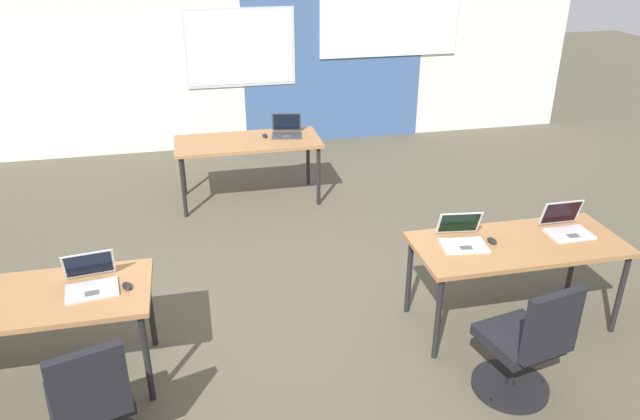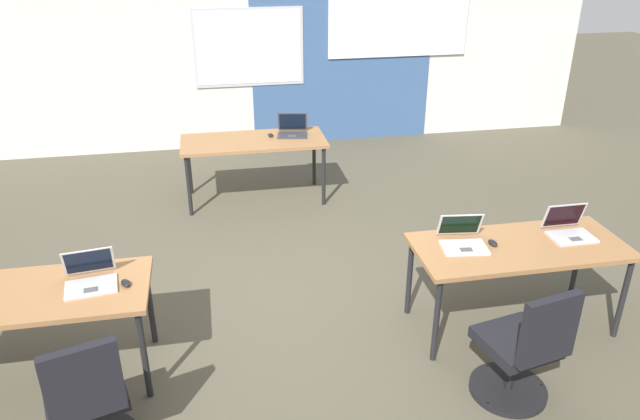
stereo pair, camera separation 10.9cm
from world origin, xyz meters
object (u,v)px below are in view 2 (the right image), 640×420
(laptop_near_left_inner, at_px, (90,278))
(chair_near_left_inner, at_px, (88,407))
(mouse_near_left_inner, at_px, (126,283))
(laptop_near_right_end, at_px, (569,229))
(laptop_far_right, at_px, (292,130))
(laptop_near_right_inner, at_px, (463,239))
(desk_near_left, at_px, (25,301))
(chair_near_right_inner, at_px, (522,354))
(mouse_far_right, at_px, (271,135))
(mouse_near_right_inner, at_px, (493,243))
(desk_near_right, at_px, (519,252))
(desk_far_center, at_px, (254,145))

(laptop_near_left_inner, distance_m, chair_near_left_inner, 0.89)
(mouse_near_left_inner, bearing_deg, laptop_near_right_end, 1.77)
(laptop_far_right, height_order, laptop_near_right_inner, laptop_far_right)
(desk_near_left, bearing_deg, laptop_far_right, 52.73)
(desk_near_left, distance_m, chair_near_right_inner, 3.27)
(mouse_far_right, relative_size, laptop_near_right_end, 0.31)
(mouse_near_right_inner, distance_m, laptop_near_right_end, 0.64)
(laptop_far_right, bearing_deg, laptop_near_right_inner, -62.57)
(mouse_far_right, height_order, laptop_near_right_end, laptop_near_right_end)
(desk_near_right, distance_m, chair_near_right_inner, 0.91)
(mouse_far_right, bearing_deg, desk_far_center, -159.58)
(desk_near_left, xyz_separation_m, desk_near_right, (3.50, 0.00, 0.00))
(laptop_near_right_end, relative_size, chair_near_left_inner, 0.36)
(chair_near_right_inner, bearing_deg, desk_near_left, -25.71)
(laptop_near_right_inner, xyz_separation_m, laptop_near_right_end, (0.87, -0.00, 0.00))
(desk_near_left, relative_size, laptop_near_left_inner, 4.33)
(laptop_near_left_inner, height_order, chair_near_left_inner, laptop_near_left_inner)
(mouse_near_right_inner, distance_m, laptop_near_left_inner, 2.88)
(laptop_near_right_end, xyz_separation_m, laptop_near_left_inner, (-3.52, -0.04, -0.00))
(mouse_near_left_inner, bearing_deg, laptop_near_right_inner, 2.49)
(chair_near_left_inner, bearing_deg, chair_near_right_inner, 162.61)
(desk_near_left, relative_size, laptop_near_right_inner, 4.35)
(desk_near_left, relative_size, mouse_far_right, 15.49)
(desk_near_right, bearing_deg, desk_near_left, 180.00)
(mouse_near_right_inner, distance_m, chair_near_left_inner, 2.97)
(chair_near_right_inner, bearing_deg, laptop_far_right, -87.16)
(mouse_far_right, height_order, mouse_near_left_inner, same)
(laptop_near_right_inner, bearing_deg, desk_far_center, 123.09)
(desk_near_left, distance_m, mouse_near_left_inner, 0.65)
(desk_near_right, xyz_separation_m, chair_near_left_inner, (-3.04, -0.76, -0.28))
(laptop_near_right_inner, distance_m, mouse_near_right_inner, 0.23)
(mouse_near_left_inner, bearing_deg, laptop_near_left_inner, 165.44)
(chair_near_right_inner, relative_size, laptop_near_left_inner, 2.49)
(desk_near_left, height_order, laptop_far_right, laptop_far_right)
(desk_near_left, relative_size, desk_far_center, 1.00)
(mouse_far_right, bearing_deg, laptop_near_left_inner, -118.31)
(laptop_far_right, xyz_separation_m, laptop_near_right_end, (1.74, -2.82, -0.00))
(desk_near_right, bearing_deg, laptop_near_right_inner, 169.33)
(laptop_far_right, distance_m, laptop_near_right_end, 3.31)
(laptop_far_right, xyz_separation_m, laptop_near_left_inner, (-1.78, -2.86, -0.00))
(laptop_near_right_end, bearing_deg, mouse_far_right, 125.46)
(laptop_near_right_end, bearing_deg, laptop_near_right_inner, 179.78)
(laptop_far_right, distance_m, mouse_near_left_inner, 3.31)
(desk_near_right, height_order, laptop_near_right_inner, laptop_near_right_inner)
(desk_near_left, height_order, desk_far_center, same)
(desk_near_left, xyz_separation_m, laptop_near_right_end, (3.94, 0.08, 0.11))
(laptop_near_right_inner, bearing_deg, mouse_near_left_inner, -170.36)
(chair_near_right_inner, distance_m, laptop_near_left_inner, 2.89)
(mouse_near_right_inner, relative_size, mouse_near_left_inner, 0.91)
(mouse_far_right, height_order, laptop_near_left_inner, laptop_near_left_inner)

